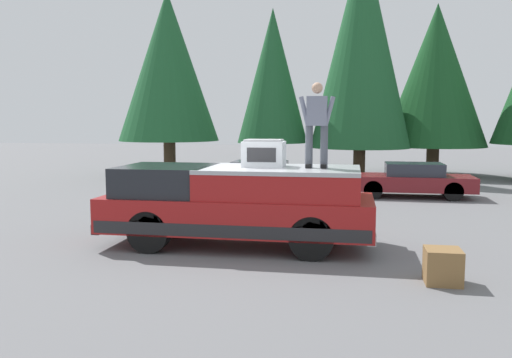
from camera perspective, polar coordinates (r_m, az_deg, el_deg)
The scene contains 11 objects.
ground_plane at distance 11.07m, azimuth -2.20°, elevation -7.21°, with size 90.00×90.00×0.00m, color slate.
pickup_truck at distance 10.88m, azimuth -1.99°, elevation -2.75°, with size 2.01×5.54×1.65m.
compressor_unit at distance 10.83m, azimuth 0.87°, elevation 2.82°, with size 0.65×0.84×0.56m.
person_on_truck_bed at distance 10.56m, azimuth 6.60°, elevation 6.08°, with size 0.29×0.72×1.69m.
parked_car_maroon at distance 18.66m, azimuth 16.46°, elevation -0.11°, with size 1.64×4.10×1.16m.
parked_car_grey at distance 18.75m, azimuth 0.21°, elevation 0.18°, with size 1.64×4.10×1.16m.
wooden_crate at distance 9.02m, azimuth 19.56°, elevation -8.88°, with size 0.56×0.56×0.56m, color olive.
conifer_left at distance 26.30m, azimuth 18.86°, elevation 10.51°, with size 4.79×4.79×7.96m.
conifer_center_left at distance 24.60m, azimuth 11.37°, elevation 14.24°, with size 4.50×4.50×10.70m.
conifer_center_right at distance 24.67m, azimuth 1.82°, elevation 11.05°, with size 3.26×3.26×7.69m.
conifer_right at distance 25.29m, azimuth -9.50°, elevation 11.90°, with size 4.66×4.66×8.53m.
Camera 1 is at (-10.50, -2.33, 2.59)m, focal length 36.96 mm.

